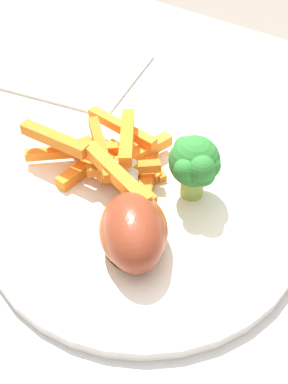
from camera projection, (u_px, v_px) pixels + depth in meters
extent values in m
cube|color=#B7B7BC|center=(92.00, 189.00, 0.51)|extent=(1.26, 0.72, 0.03)
cylinder|color=white|center=(144.00, 212.00, 0.46)|extent=(0.28, 0.28, 0.01)
cylinder|color=#91B34B|center=(192.00, 184.00, 0.46)|extent=(0.02, 0.02, 0.02)
sphere|color=#29742D|center=(194.00, 161.00, 0.44)|extent=(0.05, 0.05, 0.05)
sphere|color=#29742D|center=(204.00, 174.00, 0.44)|extent=(0.02, 0.02, 0.02)
sphere|color=#29742D|center=(185.00, 170.00, 0.43)|extent=(0.02, 0.02, 0.02)
sphere|color=#29742D|center=(185.00, 148.00, 0.45)|extent=(0.02, 0.02, 0.02)
sphere|color=#29742D|center=(208.00, 166.00, 0.44)|extent=(0.02, 0.02, 0.02)
sphere|color=#29742D|center=(201.00, 169.00, 0.43)|extent=(0.02, 0.02, 0.02)
cube|color=orange|center=(106.00, 172.00, 0.48)|extent=(0.09, 0.03, 0.01)
cube|color=orange|center=(135.00, 156.00, 0.49)|extent=(0.04, 0.09, 0.01)
cube|color=#C6651B|center=(102.00, 147.00, 0.46)|extent=(0.07, 0.06, 0.01)
cube|color=orange|center=(141.00, 149.00, 0.51)|extent=(0.09, 0.05, 0.01)
cube|color=orange|center=(149.00, 176.00, 0.48)|extent=(0.04, 0.06, 0.01)
cube|color=orange|center=(127.00, 137.00, 0.46)|extent=(0.05, 0.07, 0.01)
cube|color=orange|center=(85.00, 165.00, 0.49)|extent=(0.02, 0.08, 0.01)
cube|color=orange|center=(146.00, 177.00, 0.48)|extent=(0.05, 0.08, 0.01)
cube|color=orange|center=(79.00, 150.00, 0.48)|extent=(0.07, 0.02, 0.01)
cube|color=orange|center=(131.00, 165.00, 0.49)|extent=(0.07, 0.01, 0.01)
cube|color=orange|center=(122.00, 128.00, 0.50)|extent=(0.08, 0.02, 0.01)
cube|color=orange|center=(54.00, 139.00, 0.47)|extent=(0.07, 0.01, 0.01)
cube|color=orange|center=(104.00, 169.00, 0.48)|extent=(0.09, 0.03, 0.01)
cube|color=orange|center=(115.00, 171.00, 0.47)|extent=(0.11, 0.04, 0.01)
cube|color=#C7661B|center=(121.00, 171.00, 0.46)|extent=(0.06, 0.05, 0.01)
cube|color=orange|center=(70.00, 154.00, 0.49)|extent=(0.07, 0.07, 0.01)
cube|color=orange|center=(116.00, 174.00, 0.44)|extent=(0.09, 0.04, 0.01)
cylinder|color=#62240A|center=(134.00, 246.00, 0.43)|extent=(0.05, 0.05, 0.00)
ellipsoid|color=#8D3C11|center=(133.00, 230.00, 0.41)|extent=(0.09, 0.09, 0.04)
cylinder|color=beige|center=(131.00, 182.00, 0.45)|extent=(0.03, 0.03, 0.01)
sphere|color=silver|center=(131.00, 169.00, 0.47)|extent=(0.02, 0.02, 0.02)
cylinder|color=#5A1E11|center=(134.00, 250.00, 0.42)|extent=(0.05, 0.05, 0.00)
ellipsoid|color=maroon|center=(134.00, 231.00, 0.41)|extent=(0.09, 0.09, 0.05)
cylinder|color=beige|center=(127.00, 182.00, 0.45)|extent=(0.03, 0.03, 0.01)
sphere|color=silver|center=(125.00, 168.00, 0.46)|extent=(0.02, 0.02, 0.02)
cube|color=beige|center=(70.00, 70.00, 0.64)|extent=(0.19, 0.17, 0.00)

